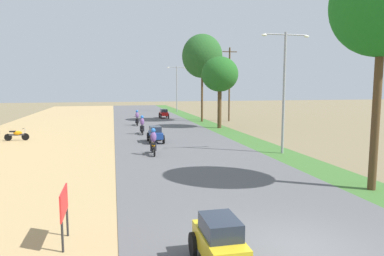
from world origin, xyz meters
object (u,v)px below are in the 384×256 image
(motorbike_foreground_rider, at_px, (153,142))
(median_tree_second, at_px, (220,75))
(car_sedan_red, at_px, (164,113))
(car_hatchback_yellow, at_px, (220,241))
(median_tree_nearest, at_px, (383,5))
(motorbike_ahead_third, at_px, (137,118))
(car_sedan_blue, at_px, (155,133))
(parked_motorbike_fourth, at_px, (17,134))
(street_signboard, at_px, (64,206))
(streetlamp_mid, at_px, (177,86))
(median_tree_third, at_px, (202,56))
(utility_pole_near, at_px, (229,83))
(streetlamp_near, at_px, (284,84))
(motorbike_ahead_second, at_px, (142,125))

(motorbike_foreground_rider, bearing_deg, median_tree_second, 57.28)
(car_sedan_red, bearing_deg, car_hatchback_yellow, -96.21)
(car_hatchback_yellow, xyz_separation_m, car_sedan_red, (4.19, 38.49, -0.01))
(car_sedan_red, bearing_deg, motorbike_foreground_rider, -99.57)
(median_tree_nearest, height_order, motorbike_ahead_third, median_tree_nearest)
(car_sedan_blue, bearing_deg, parked_motorbike_fourth, 162.51)
(car_sedan_blue, bearing_deg, motorbike_ahead_third, 92.80)
(street_signboard, xyz_separation_m, car_sedan_blue, (4.38, 16.49, -0.37))
(streetlamp_mid, xyz_separation_m, car_sedan_red, (-3.85, -11.63, -3.63))
(median_tree_third, distance_m, car_hatchback_yellow, 34.87)
(parked_motorbike_fourth, height_order, utility_pole_near, utility_pole_near)
(street_signboard, relative_size, streetlamp_mid, 0.20)
(streetlamp_near, bearing_deg, utility_pole_near, 80.48)
(median_tree_nearest, distance_m, motorbike_foreground_rider, 13.75)
(car_sedan_blue, bearing_deg, streetlamp_near, -39.32)
(median_tree_nearest, relative_size, car_sedan_blue, 4.13)
(motorbike_ahead_second, bearing_deg, car_sedan_blue, -82.65)
(median_tree_third, bearing_deg, median_tree_second, -89.07)
(street_signboard, height_order, motorbike_foreground_rider, motorbike_foreground_rider)
(median_tree_second, distance_m, motorbike_foreground_rider, 15.68)
(streetlamp_near, bearing_deg, streetlamp_mid, 90.00)
(median_tree_second, bearing_deg, motorbike_ahead_second, -158.96)
(streetlamp_near, bearing_deg, car_sedan_red, 98.49)
(median_tree_nearest, distance_m, median_tree_second, 21.89)
(car_sedan_blue, bearing_deg, motorbike_ahead_second, 97.35)
(utility_pole_near, distance_m, car_sedan_red, 9.68)
(median_tree_nearest, relative_size, utility_pole_near, 1.05)
(street_signboard, relative_size, streetlamp_near, 0.20)
(median_tree_second, relative_size, car_sedan_red, 3.16)
(median_tree_second, bearing_deg, motorbike_ahead_third, 153.70)
(motorbike_foreground_rider, bearing_deg, streetlamp_near, -8.35)
(median_tree_third, relative_size, motorbike_ahead_second, 5.70)
(median_tree_third, bearing_deg, median_tree_nearest, -90.19)
(median_tree_nearest, relative_size, streetlamp_mid, 1.26)
(median_tree_nearest, height_order, median_tree_third, median_tree_third)
(car_sedan_red, distance_m, motorbike_ahead_second, 15.62)
(motorbike_ahead_second, bearing_deg, median_tree_second, 21.04)
(median_tree_nearest, xyz_separation_m, car_sedan_blue, (-7.21, 13.99, -6.62))
(median_tree_nearest, relative_size, streetlamp_near, 1.25)
(car_hatchback_yellow, bearing_deg, median_tree_nearest, 30.55)
(median_tree_nearest, xyz_separation_m, motorbike_ahead_third, (-7.78, 25.74, -6.50))
(motorbike_foreground_rider, bearing_deg, utility_pole_near, 59.67)
(motorbike_foreground_rider, bearing_deg, median_tree_third, 67.51)
(median_tree_nearest, height_order, median_tree_second, median_tree_nearest)
(streetlamp_near, bearing_deg, median_tree_third, 90.01)
(median_tree_third, height_order, utility_pole_near, median_tree_third)
(parked_motorbike_fourth, height_order, median_tree_nearest, median_tree_nearest)
(utility_pole_near, bearing_deg, motorbike_foreground_rider, -120.33)
(median_tree_second, xyz_separation_m, motorbike_ahead_third, (-7.98, 3.94, -4.55))
(car_sedan_red, xyz_separation_m, motorbike_foreground_rider, (-4.15, -24.62, 0.11))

